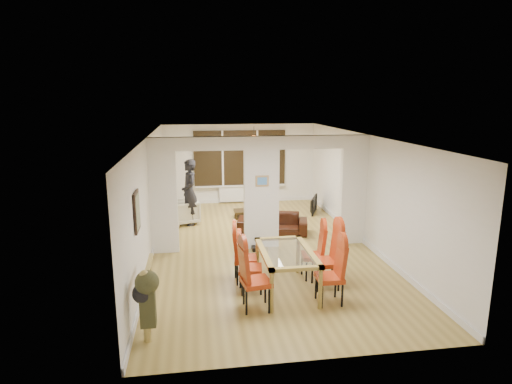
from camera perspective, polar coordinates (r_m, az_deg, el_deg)
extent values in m
cube|color=olive|center=(10.15, 0.70, -7.32)|extent=(5.00, 9.00, 0.01)
cube|color=white|center=(9.78, 0.72, -0.14)|extent=(5.00, 0.18, 2.60)
cube|color=black|center=(14.08, -2.15, 4.56)|extent=(3.00, 0.08, 1.80)
cube|color=white|center=(14.26, -2.10, -0.25)|extent=(1.40, 0.08, 0.50)
sphere|color=orange|center=(12.92, -0.28, 6.76)|extent=(0.36, 0.36, 0.36)
cube|color=gray|center=(7.32, -15.60, -2.51)|extent=(0.04, 0.52, 0.67)
cube|color=#4C8CD8|center=(9.63, 0.82, 1.48)|extent=(0.30, 0.03, 0.25)
imported|color=black|center=(11.10, 2.22, -4.17)|extent=(1.90, 1.10, 0.52)
imported|color=beige|center=(12.06, -9.54, -2.62)|extent=(0.89, 0.90, 0.67)
imported|color=black|center=(11.81, -8.86, -0.05)|extent=(0.75, 0.59, 1.81)
imported|color=black|center=(13.13, 7.40, -1.65)|extent=(0.86, 0.46, 0.51)
cylinder|color=#143F19|center=(12.34, -0.51, -1.86)|extent=(0.08, 0.08, 0.30)
imported|color=black|center=(12.46, 0.42, -2.31)|extent=(0.20, 0.20, 0.05)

